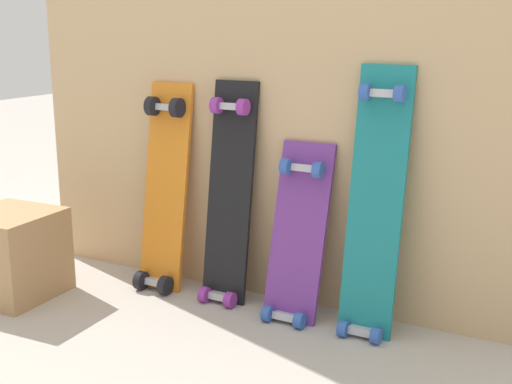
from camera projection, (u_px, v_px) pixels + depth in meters
The scene contains 7 objects.
ground_plane at pixel (265, 301), 2.46m from camera, with size 12.00×12.00×0.00m, color #B2AAA0.
plywood_wall_panel at pixel (276, 36), 2.30m from camera, with size 2.02×0.04×1.85m, color tan.
skateboard_orange at pixel (164, 196), 2.54m from camera, with size 0.18×0.21×0.82m.
skateboard_black at pixel (229, 202), 2.42m from camera, with size 0.17×0.19×0.84m.
skateboard_purple at pixel (297, 243), 2.29m from camera, with size 0.19×0.23×0.66m.
skateboard_teal at pixel (374, 214), 2.15m from camera, with size 0.17×0.21×0.92m.
wooden_crate at pixel (11, 254), 2.49m from camera, with size 0.31×0.31×0.31m, color tan.
Camera 1 is at (1.06, -2.04, 0.97)m, focal length 48.33 mm.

